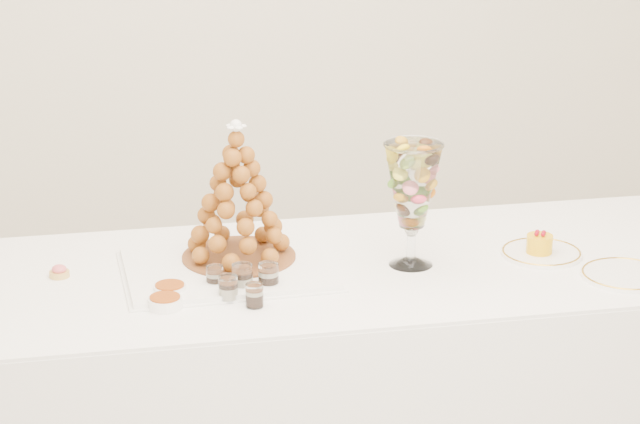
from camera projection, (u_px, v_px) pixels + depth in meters
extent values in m
cube|color=white|center=(356.00, 395.00, 3.75)|extent=(2.18, 0.88, 0.82)
cube|color=white|center=(358.00, 267.00, 3.61)|extent=(2.17, 0.88, 0.01)
cube|color=white|center=(228.00, 269.00, 3.56)|extent=(0.59, 0.45, 0.02)
cylinder|color=white|center=(411.00, 261.00, 3.61)|extent=(0.13, 0.13, 0.02)
cylinder|color=white|center=(411.00, 244.00, 3.60)|extent=(0.03, 0.03, 0.09)
sphere|color=white|center=(412.00, 229.00, 3.58)|extent=(0.04, 0.04, 0.04)
cylinder|color=white|center=(541.00, 253.00, 3.69)|extent=(0.24, 0.24, 0.01)
cylinder|color=white|center=(625.00, 275.00, 3.53)|extent=(0.25, 0.25, 0.01)
cylinder|color=tan|center=(59.00, 274.00, 3.53)|extent=(0.06, 0.06, 0.02)
ellipsoid|color=#D1565D|center=(59.00, 269.00, 3.52)|extent=(0.04, 0.04, 0.03)
cylinder|color=white|center=(215.00, 277.00, 3.44)|extent=(0.06, 0.06, 0.06)
cylinder|color=white|center=(242.00, 278.00, 3.42)|extent=(0.06, 0.06, 0.08)
cylinder|color=white|center=(268.00, 276.00, 3.43)|extent=(0.07, 0.07, 0.08)
cylinder|color=white|center=(228.00, 288.00, 3.36)|extent=(0.07, 0.07, 0.07)
cylinder|color=white|center=(254.00, 295.00, 3.32)|extent=(0.05, 0.05, 0.06)
cylinder|color=white|center=(170.00, 290.00, 3.40)|extent=(0.09, 0.09, 0.03)
cylinder|color=white|center=(165.00, 303.00, 3.32)|extent=(0.09, 0.09, 0.03)
cylinder|color=brown|center=(239.00, 256.00, 3.62)|extent=(0.33, 0.33, 0.01)
cone|color=#8F4D16|center=(237.00, 191.00, 3.55)|extent=(0.30, 0.30, 0.40)
sphere|color=white|center=(236.00, 127.00, 3.49)|extent=(0.04, 0.04, 0.04)
cylinder|color=#F3B20B|center=(539.00, 244.00, 3.67)|extent=(0.08, 0.08, 0.05)
sphere|color=maroon|center=(544.00, 232.00, 3.66)|extent=(0.01, 0.01, 0.01)
sphere|color=maroon|center=(537.00, 232.00, 3.67)|extent=(0.01, 0.01, 0.01)
sphere|color=maroon|center=(536.00, 234.00, 3.65)|extent=(0.01, 0.01, 0.01)
sphere|color=maroon|center=(543.00, 235.00, 3.65)|extent=(0.01, 0.01, 0.01)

